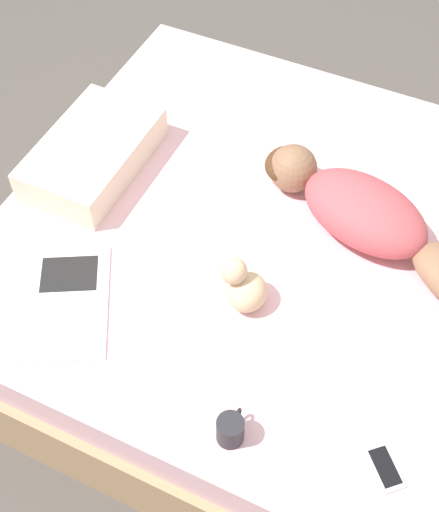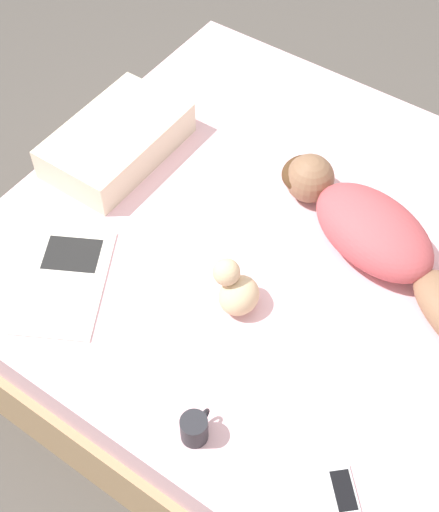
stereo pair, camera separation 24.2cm
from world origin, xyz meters
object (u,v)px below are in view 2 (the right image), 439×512
person (408,263)px  cell_phone (343,491)px  open_magazine (65,280)px  coffee_mug (195,428)px

person → cell_phone: (-0.76, -0.19, -0.08)m
person → cell_phone: bearing=-148.8°
open_magazine → coffee_mug: coffee_mug is taller
person → coffee_mug: 0.90m
coffee_mug → cell_phone: 0.45m
person → open_magazine: bearing=142.7°
open_magazine → cell_phone: 1.13m
open_magazine → coffee_mug: size_ratio=4.61×
coffee_mug → cell_phone: bearing=-76.7°
person → open_magazine: person is taller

